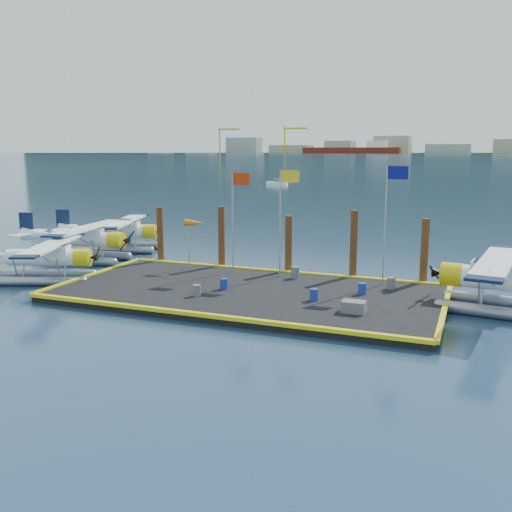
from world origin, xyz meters
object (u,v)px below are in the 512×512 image
Objects in this scene: seaplane_b at (86,241)px; piling_4 at (424,254)px; drum_2 at (362,289)px; piling_0 at (160,237)px; seaplane_a at (46,260)px; piling_3 at (354,247)px; drum_5 at (295,272)px; flagpole_yellow at (284,207)px; flagpole_blue at (389,208)px; drum_3 at (197,290)px; seaplane_d at (504,283)px; seaplane_c at (121,233)px; crate at (354,307)px; flagpole_red at (236,207)px; drum_1 at (314,295)px; windsock at (195,224)px; drum_0 at (224,284)px; piling_2 at (289,247)px; piling_1 at (222,239)px.

piling_4 is at bearing 84.12° from seaplane_b.
seaplane_b reaches higher than drum_2.
piling_0 is 17.00m from piling_4.
piling_3 is at bearing 89.87° from seaplane_a.
drum_5 is 0.11× the size of flagpole_yellow.
flagpole_blue reaches higher than piling_0.
piling_3 is at bearing 49.33° from drum_3.
seaplane_d is at bearing 14.87° from drum_3.
seaplane_c is 27.91m from seaplane_d.
seaplane_c is at bearing 174.59° from seaplane_b.
flagpole_yellow is 1.44× the size of piling_3.
drum_2 is at bearing -25.45° from flagpole_yellow.
seaplane_d is 5.46m from piling_4.
piling_4 is (2.36, 7.51, 1.33)m from crate.
drum_5 is at bearing 87.81° from seaplane_d.
flagpole_red is (-14.83, 2.05, 2.91)m from seaplane_d.
flagpole_yellow is (13.13, 4.84, 3.18)m from seaplane_a.
drum_1 is 2.66m from crate.
flagpole_red is 2.97m from windsock.
seaplane_c is 12.95× the size of drum_5.
drum_1 is 0.19× the size of windsock.
piling_4 reaches higher than drum_2.
flagpole_red is 11.17m from piling_4.
seaplane_a is 10.52m from seaplane_c.
seaplane_c is 15.03× the size of drum_0.
seaplane_d is (24.96, 2.78, 0.16)m from seaplane_a.
seaplane_d is at bearing -16.88° from piling_2.
piling_4 is (4.00, 0.00, -0.15)m from piling_3.
crate is 0.27× the size of piling_4.
flagpole_red is at bearing 144.98° from crate.
seaplane_c is at bearing 149.39° from windsock.
piling_4 is at bearing 52.89° from drum_1.
seaplane_a is 11.23m from drum_0.
flagpole_blue reaches higher than drum_1.
flagpole_blue reaches higher than seaplane_a.
piling_1 is (-7.86, 6.14, 1.41)m from drum_1.
drum_0 is at bearing -166.70° from drum_2.
piling_0 reaches higher than drum_2.
drum_5 is (-4.33, 2.25, 0.05)m from drum_2.
seaplane_a is at bearing -146.83° from windsock.
piling_2 is (5.53, 1.60, -1.33)m from windsock.
drum_3 is at bearing -111.59° from drum_0.
piling_3 is at bearing 60.44° from seaplane_c.
drum_3 is 6.66m from drum_5.
flagpole_red is 3.28m from piling_1.
piling_3 is (4.00, 0.00, 0.25)m from piling_2.
seaplane_c is 1.37× the size of flagpole_blue.
seaplane_c is 16.86m from drum_3.
piling_1 is (8.42, 6.44, 0.77)m from seaplane_a.
seaplane_a is 0.95× the size of seaplane_c.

